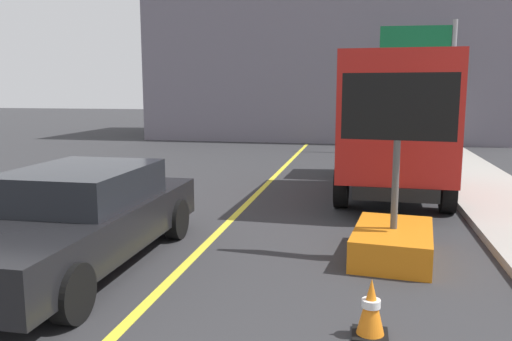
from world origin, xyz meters
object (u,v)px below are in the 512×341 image
(box_truck, at_px, (394,120))
(pickup_car, at_px, (77,218))
(arrow_board_trailer, at_px, (394,226))
(traffic_cone_mid_lane, at_px, (371,308))
(highway_guide_sign, at_px, (431,63))

(box_truck, bearing_deg, pickup_car, -126.48)
(arrow_board_trailer, xyz_separation_m, traffic_cone_mid_lane, (-0.35, -2.58, -0.18))
(arrow_board_trailer, distance_m, pickup_car, 4.54)
(box_truck, distance_m, highway_guide_sign, 8.51)
(pickup_car, distance_m, traffic_cone_mid_lane, 4.24)
(pickup_car, bearing_deg, traffic_cone_mid_lane, -18.41)
(box_truck, relative_size, pickup_car, 1.36)
(box_truck, bearing_deg, traffic_cone_mid_lane, -94.45)
(pickup_car, height_order, traffic_cone_mid_lane, pickup_car)
(arrow_board_trailer, height_order, highway_guide_sign, highway_guide_sign)
(highway_guide_sign, height_order, traffic_cone_mid_lane, highway_guide_sign)
(box_truck, xyz_separation_m, highway_guide_sign, (1.75, 8.16, 1.68))
(arrow_board_trailer, distance_m, highway_guide_sign, 13.59)
(highway_guide_sign, bearing_deg, box_truck, -102.08)
(arrow_board_trailer, height_order, traffic_cone_mid_lane, arrow_board_trailer)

